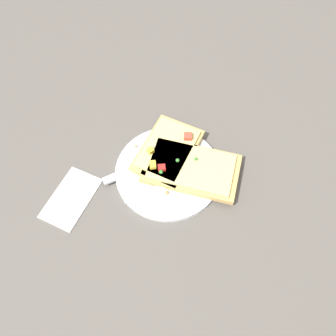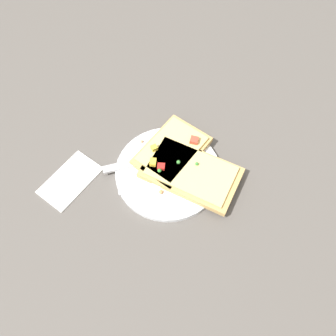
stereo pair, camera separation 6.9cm
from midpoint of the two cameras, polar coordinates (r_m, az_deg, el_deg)
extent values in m
plane|color=#56514C|center=(0.71, 2.77, -1.12)|extent=(4.00, 4.00, 0.00)
cylinder|color=white|center=(0.71, 2.79, -0.89)|extent=(0.23, 0.23, 0.01)
cube|color=silver|center=(0.68, -0.62, -3.63)|extent=(0.10, 0.09, 0.01)
cube|color=silver|center=(0.69, 6.38, -2.33)|extent=(0.05, 0.05, 0.01)
cube|color=silver|center=(0.69, 9.56, -2.55)|extent=(0.02, 0.02, 0.00)
cube|color=silver|center=(0.70, 9.39, -2.03)|extent=(0.02, 0.02, 0.00)
cube|color=silver|center=(0.70, 9.23, -1.52)|extent=(0.02, 0.02, 0.00)
cube|color=silver|center=(0.70, 9.07, -1.01)|extent=(0.02, 0.02, 0.00)
cube|color=silver|center=(0.71, -5.14, 0.14)|extent=(0.08, 0.07, 0.01)
cube|color=silver|center=(0.72, 3.66, 2.20)|extent=(0.12, 0.10, 0.00)
cube|color=tan|center=(0.69, 6.86, -1.11)|extent=(0.15, 0.22, 0.01)
cube|color=#E5CC7A|center=(0.68, 6.95, -0.72)|extent=(0.13, 0.19, 0.01)
sphere|color=#388433|center=(0.69, 7.91, 0.48)|extent=(0.01, 0.01, 0.01)
cube|color=red|center=(0.68, 1.70, -0.01)|extent=(0.02, 0.02, 0.01)
sphere|color=#388433|center=(0.67, 1.43, -0.69)|extent=(0.01, 0.01, 0.01)
cube|color=tan|center=(0.72, 3.45, 2.72)|extent=(0.16, 0.11, 0.01)
cube|color=#E5CC7A|center=(0.71, 3.49, 3.15)|extent=(0.14, 0.10, 0.01)
sphere|color=#388433|center=(0.68, 4.71, 0.78)|extent=(0.01, 0.01, 0.01)
cube|color=yellow|center=(0.68, 0.26, 0.77)|extent=(0.02, 0.02, 0.01)
cube|color=yellow|center=(0.70, 0.39, 3.28)|extent=(0.02, 0.02, 0.01)
cube|color=#D14733|center=(0.72, 7.35, 4.59)|extent=(0.02, 0.02, 0.01)
sphere|color=tan|center=(0.72, -1.98, 2.27)|extent=(0.01, 0.01, 0.01)
sphere|color=tan|center=(0.71, 1.90, 0.96)|extent=(0.01, 0.01, 0.01)
sphere|color=tan|center=(0.67, 1.70, -4.46)|extent=(0.01, 0.01, 0.01)
sphere|color=tan|center=(0.74, -1.91, 4.42)|extent=(0.01, 0.01, 0.01)
cube|color=white|center=(0.72, -14.11, -2.26)|extent=(0.13, 0.08, 0.01)
camera|label=1|loc=(0.03, -87.13, 5.06)|focal=35.00mm
camera|label=2|loc=(0.03, 92.87, -5.06)|focal=35.00mm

